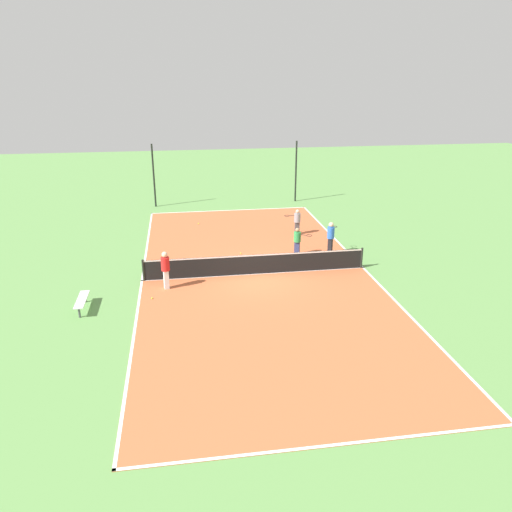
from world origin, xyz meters
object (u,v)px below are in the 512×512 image
tennis_ball_right_alley (241,253)px  fence_post_back_right (296,172)px  tennis_ball_midcourt (199,223)px  tennis_net (256,264)px  bench (82,300)px  player_near_blue (331,236)px  player_coach_red (166,268)px  tennis_ball_near_net (152,298)px  fence_post_back_left (154,176)px  tennis_ball_far_baseline (153,273)px  player_baseline_gray (297,220)px  player_far_green (297,240)px

tennis_ball_right_alley → fence_post_back_right: 12.03m
tennis_ball_midcourt → tennis_net: bearing=-75.2°
fence_post_back_right → tennis_ball_right_alley: bearing=-116.7°
bench → player_near_blue: size_ratio=0.99×
player_coach_red → fence_post_back_right: size_ratio=0.39×
tennis_ball_near_net → fence_post_back_left: fence_post_back_left is taller
tennis_ball_midcourt → fence_post_back_left: (-2.73, 4.86, 2.09)m
player_near_blue → fence_post_back_left: size_ratio=0.39×
tennis_ball_right_alley → tennis_ball_far_baseline: bearing=-155.0°
tennis_ball_midcourt → tennis_ball_far_baseline: bearing=-107.7°
fence_post_back_left → fence_post_back_right: (9.94, 0.00, 0.00)m
bench → fence_post_back_left: fence_post_back_left is taller
fence_post_back_right → bench: bearing=-127.7°
tennis_ball_midcourt → fence_post_back_right: size_ratio=0.02×
tennis_ball_far_baseline → fence_post_back_left: bearing=91.2°
player_baseline_gray → tennis_ball_right_alley: (-3.60, -2.80, -0.79)m
tennis_ball_midcourt → fence_post_back_left: 5.96m
player_far_green → fence_post_back_left: fence_post_back_left is taller
player_near_blue → tennis_ball_right_alley: (-4.52, 0.68, -0.93)m
fence_post_back_left → fence_post_back_right: 9.94m
tennis_net → tennis_ball_right_alley: tennis_net is taller
tennis_ball_near_net → fence_post_back_left: size_ratio=0.02×
tennis_ball_near_net → fence_post_back_left: bearing=91.2°
bench → fence_post_back_left: size_ratio=0.39×
player_far_green → player_coach_red: bearing=-128.2°
tennis_ball_far_baseline → fence_post_back_left: fence_post_back_left is taller
tennis_ball_near_net → tennis_ball_far_baseline: (-0.06, 2.78, 0.00)m
player_coach_red → fence_post_back_left: bearing=171.8°
bench → tennis_ball_far_baseline: (2.60, 3.30, -0.33)m
tennis_ball_far_baseline → fence_post_back_left: 12.78m
player_coach_red → tennis_ball_right_alley: size_ratio=24.60×
player_coach_red → bench: bearing=-76.8°
fence_post_back_right → player_near_blue: bearing=-94.1°
fence_post_back_right → tennis_net: bearing=-110.4°
tennis_ball_far_baseline → bench: bearing=-128.2°
tennis_ball_far_baseline → player_coach_red: bearing=-69.9°
tennis_net → bench: 7.74m
tennis_ball_midcourt → tennis_ball_near_net: bearing=-102.9°
player_near_blue → player_coach_red: bearing=144.5°
bench → tennis_net: bearing=-70.8°
player_near_blue → tennis_net: bearing=150.4°
tennis_ball_far_baseline → tennis_ball_midcourt: 8.13m
fence_post_back_right → fence_post_back_left: bearing=180.0°
bench → player_near_blue: (11.47, 4.64, 0.60)m
player_far_green → fence_post_back_right: size_ratio=0.34×
tennis_ball_near_net → fence_post_back_left: 15.54m
player_baseline_gray → tennis_ball_right_alley: player_baseline_gray is taller
fence_post_back_left → tennis_net: bearing=-69.6°
bench → fence_post_back_right: fence_post_back_right is taller
tennis_ball_right_alley → tennis_ball_midcourt: bearing=108.3°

